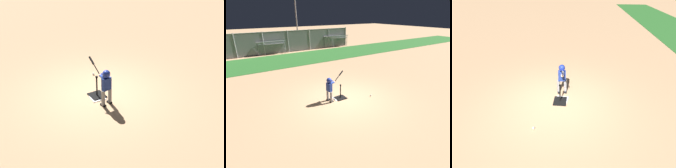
% 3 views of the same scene
% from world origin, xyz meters
% --- Properties ---
extents(ground_plane, '(90.00, 90.00, 0.00)m').
position_xyz_m(ground_plane, '(0.00, 0.00, 0.00)').
color(ground_plane, tan).
extents(home_plate, '(0.48, 0.48, 0.02)m').
position_xyz_m(home_plate, '(-0.26, 0.17, 0.01)').
color(home_plate, white).
rests_on(home_plate, ground_plane).
extents(batting_tee, '(0.51, 0.46, 0.71)m').
position_xyz_m(batting_tee, '(-0.15, 0.12, 0.08)').
color(batting_tee, black).
rests_on(batting_tee, ground_plane).
extents(batter_child, '(0.95, 0.38, 1.35)m').
position_xyz_m(batter_child, '(-0.73, 0.13, 0.75)').
color(batter_child, gray).
rests_on(batter_child, ground_plane).
extents(baseball, '(0.07, 0.07, 0.07)m').
position_xyz_m(baseball, '(1.26, -0.50, 0.04)').
color(baseball, white).
rests_on(baseball, ground_plane).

